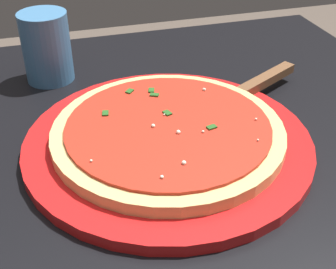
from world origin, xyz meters
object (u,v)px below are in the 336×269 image
pizza_server (250,90)px  cup_tall_drink (47,47)px  pizza (168,131)px  serving_plate (168,143)px

pizza_server → cup_tall_drink: (0.28, -0.16, 0.04)m
cup_tall_drink → pizza: bearing=118.1°
pizza_server → cup_tall_drink: bearing=-29.9°
pizza_server → pizza: bearing=28.1°
pizza → pizza_server: pizza is taller
pizza → pizza_server: 0.17m
serving_plate → cup_tall_drink: (0.13, -0.24, 0.05)m
pizza → pizza_server: (-0.15, -0.08, -0.00)m
pizza → cup_tall_drink: (0.13, -0.24, 0.03)m
serving_plate → cup_tall_drink: 0.28m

